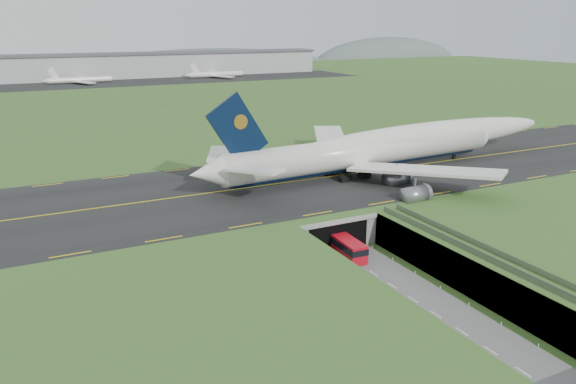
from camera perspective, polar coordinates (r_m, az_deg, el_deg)
ground at (r=94.90m, az=7.64°, el=-7.63°), size 900.00×900.00×0.00m
airfield_deck at (r=93.71m, az=7.71°, el=-5.96°), size 800.00×800.00×6.00m
trench_road at (r=89.38m, az=10.36°, el=-9.29°), size 12.00×75.00×0.20m
taxiway at (r=119.78m, az=-1.07°, el=0.82°), size 800.00×44.00×0.18m
tunnel_portal at (r=106.83m, az=2.70°, el=-2.75°), size 17.00×22.30×6.00m
guideway at (r=86.48m, az=21.10°, el=-7.31°), size 3.00×53.00×7.05m
jumbo_jet at (r=132.41m, az=10.38°, el=4.58°), size 100.86×63.62×21.09m
shuttle_tram at (r=97.40m, az=6.15°, el=-5.75°), size 3.51×8.37×3.34m
cargo_terminal at (r=374.58m, az=-19.35°, el=11.96°), size 320.00×67.00×15.60m
distant_hills at (r=515.61m, az=-13.98°, el=11.44°), size 700.00×91.00×60.00m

